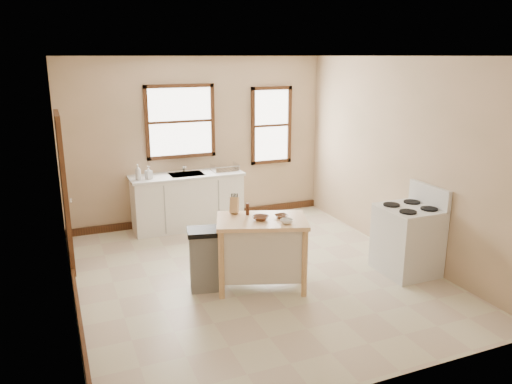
# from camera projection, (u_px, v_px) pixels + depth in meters

# --- Properties ---
(floor) EXTENTS (5.00, 5.00, 0.00)m
(floor) POSITION_uv_depth(u_px,v_px,m) (254.00, 275.00, 6.60)
(floor) COLOR beige
(floor) RESTS_ON ground
(ceiling) EXTENTS (5.00, 5.00, 0.00)m
(ceiling) POSITION_uv_depth(u_px,v_px,m) (254.00, 56.00, 5.86)
(ceiling) COLOR white
(ceiling) RESTS_ON ground
(wall_back) EXTENTS (4.50, 0.04, 2.80)m
(wall_back) POSITION_uv_depth(u_px,v_px,m) (198.00, 141.00, 8.46)
(wall_back) COLOR tan
(wall_back) RESTS_ON ground
(wall_left) EXTENTS (0.04, 5.00, 2.80)m
(wall_left) POSITION_uv_depth(u_px,v_px,m) (62.00, 190.00, 5.40)
(wall_left) COLOR tan
(wall_left) RESTS_ON ground
(wall_right) EXTENTS (0.04, 5.00, 2.80)m
(wall_right) POSITION_uv_depth(u_px,v_px,m) (401.00, 158.00, 7.06)
(wall_right) COLOR tan
(wall_right) RESTS_ON ground
(window_main) EXTENTS (1.17, 0.06, 1.22)m
(window_main) POSITION_uv_depth(u_px,v_px,m) (180.00, 122.00, 8.23)
(window_main) COLOR #371D0F
(window_main) RESTS_ON wall_back
(window_side) EXTENTS (0.77, 0.06, 1.37)m
(window_side) POSITION_uv_depth(u_px,v_px,m) (271.00, 125.00, 8.89)
(window_side) COLOR #371D0F
(window_side) RESTS_ON wall_back
(door_left) EXTENTS (0.06, 0.90, 2.10)m
(door_left) POSITION_uv_depth(u_px,v_px,m) (65.00, 191.00, 6.66)
(door_left) COLOR #371D0F
(door_left) RESTS_ON ground
(baseboard_back) EXTENTS (4.50, 0.04, 0.12)m
(baseboard_back) POSITION_uv_depth(u_px,v_px,m) (201.00, 217.00, 8.78)
(baseboard_back) COLOR #371D0F
(baseboard_back) RESTS_ON ground
(baseboard_left) EXTENTS (0.04, 5.00, 0.12)m
(baseboard_left) POSITION_uv_depth(u_px,v_px,m) (77.00, 301.00, 5.76)
(baseboard_left) COLOR #371D0F
(baseboard_left) RESTS_ON ground
(sink_counter) EXTENTS (1.86, 0.62, 0.92)m
(sink_counter) POSITION_uv_depth(u_px,v_px,m) (188.00, 201.00, 8.33)
(sink_counter) COLOR white
(sink_counter) RESTS_ON ground
(faucet) EXTENTS (0.03, 0.03, 0.22)m
(faucet) POSITION_uv_depth(u_px,v_px,m) (184.00, 165.00, 8.34)
(faucet) COLOR silver
(faucet) RESTS_ON sink_counter
(soap_bottle_a) EXTENTS (0.10, 0.10, 0.25)m
(soap_bottle_a) POSITION_uv_depth(u_px,v_px,m) (138.00, 172.00, 7.79)
(soap_bottle_a) COLOR #B2B2B2
(soap_bottle_a) RESTS_ON sink_counter
(soap_bottle_b) EXTENTS (0.12, 0.12, 0.20)m
(soap_bottle_b) POSITION_uv_depth(u_px,v_px,m) (149.00, 173.00, 7.86)
(soap_bottle_b) COLOR #B2B2B2
(soap_bottle_b) RESTS_ON sink_counter
(dish_rack) EXTENTS (0.48, 0.39, 0.11)m
(dish_rack) POSITION_uv_depth(u_px,v_px,m) (225.00, 168.00, 8.41)
(dish_rack) COLOR silver
(dish_rack) RESTS_ON sink_counter
(kitchen_island) EXTENTS (1.26, 1.02, 0.89)m
(kitchen_island) POSITION_uv_depth(u_px,v_px,m) (262.00, 253.00, 6.16)
(kitchen_island) COLOR #FCCD94
(kitchen_island) RESTS_ON ground
(knife_block) EXTENTS (0.14, 0.14, 0.20)m
(knife_block) POSITION_uv_depth(u_px,v_px,m) (234.00, 206.00, 6.23)
(knife_block) COLOR tan
(knife_block) RESTS_ON kitchen_island
(pepper_grinder) EXTENTS (0.05, 0.05, 0.15)m
(pepper_grinder) POSITION_uv_depth(u_px,v_px,m) (248.00, 209.00, 6.18)
(pepper_grinder) COLOR #3F1F10
(pepper_grinder) RESTS_ON kitchen_island
(bowl_a) EXTENTS (0.27, 0.27, 0.05)m
(bowl_a) POSITION_uv_depth(u_px,v_px,m) (261.00, 218.00, 6.01)
(bowl_a) COLOR brown
(bowl_a) RESTS_ON kitchen_island
(bowl_b) EXTENTS (0.17, 0.17, 0.04)m
(bowl_b) POSITION_uv_depth(u_px,v_px,m) (281.00, 216.00, 6.09)
(bowl_b) COLOR brown
(bowl_b) RESTS_ON kitchen_island
(bowl_c) EXTENTS (0.22, 0.22, 0.05)m
(bowl_c) POSITION_uv_depth(u_px,v_px,m) (287.00, 221.00, 5.88)
(bowl_c) COLOR silver
(bowl_c) RESTS_ON kitchen_island
(trash_bin) EXTENTS (0.46, 0.41, 0.78)m
(trash_bin) POSITION_uv_depth(u_px,v_px,m) (205.00, 259.00, 6.12)
(trash_bin) COLOR slate
(trash_bin) RESTS_ON ground
(gas_stove) EXTENTS (0.73, 0.73, 1.17)m
(gas_stove) POSITION_uv_depth(u_px,v_px,m) (408.00, 230.00, 6.55)
(gas_stove) COLOR silver
(gas_stove) RESTS_ON ground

